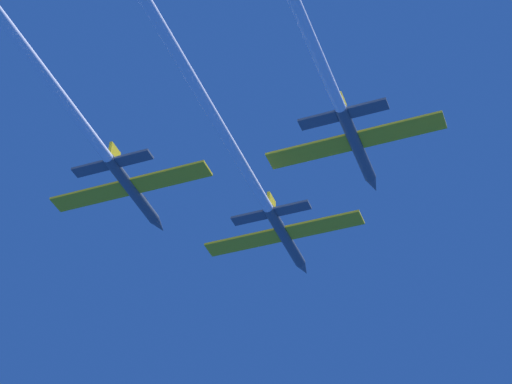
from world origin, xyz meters
TOP-DOWN VIEW (x-y plane):
  - jet_lead at (0.85, -14.19)m, footprint 18.76×52.93m
  - jet_left_wing at (-12.72, -26.12)m, footprint 18.76×51.53m
  - jet_right_wing at (12.72, -23.89)m, footprint 18.76×48.14m

SIDE VIEW (x-z plane):
  - jet_lead at x=0.85m, z-range -2.37..0.73m
  - jet_right_wing at x=12.72m, z-range -1.51..1.59m
  - jet_left_wing at x=-12.72m, z-range -1.07..2.03m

